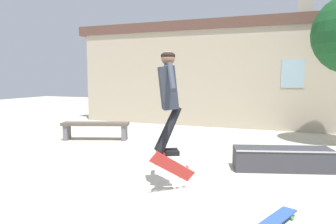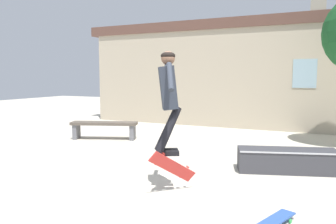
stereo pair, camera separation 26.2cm
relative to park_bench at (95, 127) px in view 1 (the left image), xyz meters
The scene contains 7 objects.
ground_plane 5.31m from the park_bench, 46.68° to the right, with size 40.00×40.00×0.00m, color beige.
building_backdrop 5.46m from the park_bench, 45.50° to the left, with size 13.39×0.52×5.10m.
park_bench is the anchor object (origin of this frame).
skate_ledge 5.21m from the park_bench, 13.67° to the right, with size 1.89×1.07×0.43m.
skater 4.83m from the park_bench, 42.27° to the right, with size 0.64×1.05×1.57m.
skateboard_flipping 4.78m from the park_bench, 41.78° to the right, with size 0.51×0.68×0.60m.
skateboard_resting 6.34m from the park_bench, 36.30° to the right, with size 0.48×0.88×0.08m.
Camera 1 is at (1.66, -3.88, 1.78)m, focal length 35.00 mm.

